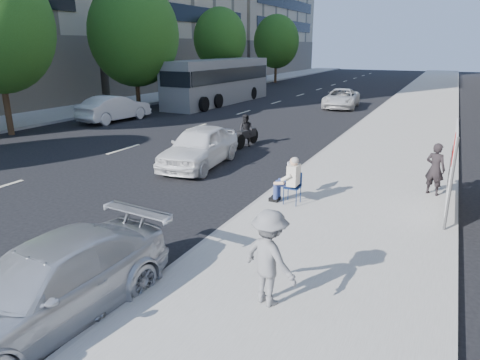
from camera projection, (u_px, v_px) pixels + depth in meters
The scene contains 16 objects.
ground at pixel (110, 260), 8.89m from camera, with size 160.00×160.00×0.00m, color black.
near_sidewalk at pixel (410, 123), 24.33m from camera, with size 5.00×120.00×0.15m, color gray.
far_sidewalk at pixel (124, 103), 33.04m from camera, with size 4.50×120.00×0.15m, color gray.
tree_far_c at pixel (134, 34), 28.56m from camera, with size 6.00×6.00×8.47m.
tree_far_d at pixel (220, 39), 38.89m from camera, with size 4.80×4.80×7.65m.
tree_far_e at pixel (276, 42), 50.92m from camera, with size 5.40×5.40×7.89m.
seated_protester at pixel (289, 177), 11.55m from camera, with size 0.83×1.12×1.31m.
jogger at pixel (270, 258), 6.93m from camera, with size 1.06×0.61×1.65m, color slate.
pedestrian_woman at pixel (435, 169), 12.20m from camera, with size 0.55×0.36×1.52m, color black.
protest_banner at pixel (452, 163), 10.92m from camera, with size 0.08×3.06×2.20m.
parked_sedan at pixel (47, 286), 6.73m from camera, with size 1.82×4.48×1.30m, color silver.
white_sedan_near at pixel (199, 146), 15.72m from camera, with size 1.74×4.32×1.47m, color white.
white_sedan_mid at pixel (114, 108), 25.23m from camera, with size 1.60×4.57×1.51m, color white.
white_sedan_far at pixel (341, 98), 30.74m from camera, with size 2.22×4.81×1.34m, color silver.
motorcycle at pixel (246, 132), 18.86m from camera, with size 0.76×2.05×1.42m.
bus at pixel (220, 82), 33.02m from camera, with size 2.95×12.12×3.30m.
Camera 1 is at (5.95, -5.98, 4.26)m, focal length 32.00 mm.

